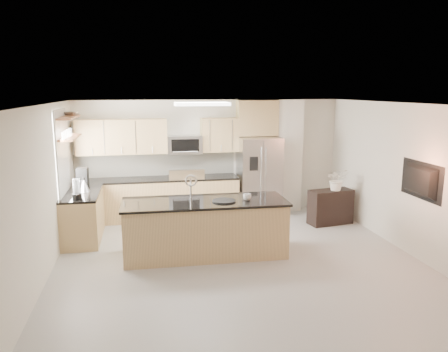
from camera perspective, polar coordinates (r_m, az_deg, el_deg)
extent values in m
plane|color=#A3A19C|center=(7.27, 2.27, -11.64)|extent=(6.50, 6.50, 0.00)
cube|color=white|center=(6.70, 2.44, 9.31)|extent=(6.00, 6.50, 0.02)
cube|color=beige|center=(10.00, -1.84, 2.47)|extent=(6.00, 0.02, 2.60)
cube|color=beige|center=(3.91, 13.37, -11.99)|extent=(6.00, 0.02, 2.60)
cube|color=beige|center=(6.86, -22.90, -2.50)|extent=(0.02, 6.50, 2.60)
cube|color=beige|center=(8.08, 23.57, -0.59)|extent=(0.02, 6.50, 2.60)
cube|color=tan|center=(9.75, -8.66, -3.05)|extent=(3.55, 0.65, 0.88)
cube|color=black|center=(9.64, -8.74, -0.40)|extent=(3.55, 0.66, 0.04)
cube|color=beige|center=(9.90, -8.85, 1.54)|extent=(3.55, 0.02, 0.52)
cube|color=tan|center=(8.78, -17.92, -5.08)|extent=(0.65, 1.50, 0.88)
cube|color=black|center=(8.67, -18.10, -2.16)|extent=(0.66, 1.50, 0.04)
cube|color=black|center=(9.78, -5.00, -2.85)|extent=(0.76, 0.64, 0.90)
cube|color=black|center=(9.68, -5.04, -0.18)|extent=(0.76, 0.62, 0.03)
cube|color=#B2B2B5|center=(9.36, -4.87, 0.15)|extent=(0.76, 0.04, 0.22)
cube|color=tan|center=(9.67, -13.19, 5.01)|extent=(1.92, 0.33, 0.75)
cube|color=tan|center=(9.81, -0.61, 5.39)|extent=(0.82, 0.33, 0.75)
cube|color=#B2B2B5|center=(9.69, -5.19, 4.11)|extent=(0.76, 0.40, 0.40)
cube|color=black|center=(9.49, -5.07, 3.97)|extent=(0.60, 0.02, 0.28)
cube|color=#B2B2B5|center=(9.93, 4.56, -0.03)|extent=(0.92, 0.75, 1.78)
cube|color=#949597|center=(9.57, 5.16, -0.46)|extent=(0.02, 0.01, 1.69)
cube|color=black|center=(9.44, 3.92, 1.61)|extent=(0.18, 0.03, 0.30)
cube|color=white|center=(10.30, 8.36, 2.60)|extent=(0.60, 0.30, 2.60)
cube|color=white|center=(8.58, -20.46, 2.66)|extent=(0.03, 1.05, 1.55)
cube|color=silver|center=(8.58, -20.36, 2.67)|extent=(0.03, 1.15, 1.65)
cube|color=brown|center=(8.62, -19.60, 4.77)|extent=(0.30, 1.20, 0.04)
cube|color=brown|center=(8.59, -19.76, 7.22)|extent=(0.30, 1.20, 0.04)
cube|color=white|center=(8.20, -2.89, 9.38)|extent=(1.00, 0.50, 0.06)
cube|color=tan|center=(7.58, -2.50, -6.92)|extent=(2.75, 1.00, 0.93)
cube|color=black|center=(7.44, -2.53, -3.39)|extent=(2.81, 1.06, 0.04)
cube|color=black|center=(7.42, -4.14, -3.57)|extent=(0.58, 0.42, 0.01)
cylinder|color=#B2B2B5|center=(7.60, -4.37, -1.64)|extent=(0.03, 0.03, 0.34)
torus|color=#B2B2B5|center=(7.50, -4.33, -0.63)|extent=(0.21, 0.03, 0.21)
cube|color=black|center=(9.58, 13.73, -3.93)|extent=(0.98, 0.54, 0.74)
imported|color=silver|center=(7.46, 3.04, -2.76)|extent=(0.14, 0.14, 0.11)
cylinder|color=black|center=(7.38, -0.01, -3.26)|extent=(0.41, 0.41, 0.02)
cylinder|color=black|center=(8.09, -18.64, -2.57)|extent=(0.16, 0.16, 0.11)
cylinder|color=silver|center=(8.05, -18.72, -1.29)|extent=(0.12, 0.12, 0.26)
cone|color=#B2B2B5|center=(8.67, -17.79, -1.20)|extent=(0.21, 0.21, 0.23)
cylinder|color=black|center=(8.65, -17.84, -0.37)|extent=(0.04, 0.04, 0.04)
cube|color=black|center=(9.04, -17.97, -0.21)|extent=(0.22, 0.26, 0.39)
cylinder|color=#B2B2B5|center=(8.99, -17.99, -0.87)|extent=(0.13, 0.13, 0.14)
imported|color=#B2B2B5|center=(8.96, -19.41, 7.78)|extent=(0.45, 0.45, 0.09)
imported|color=white|center=(9.41, 14.56, 0.27)|extent=(0.73, 0.66, 0.71)
imported|color=black|center=(7.86, 23.87, -0.55)|extent=(0.14, 1.08, 0.62)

